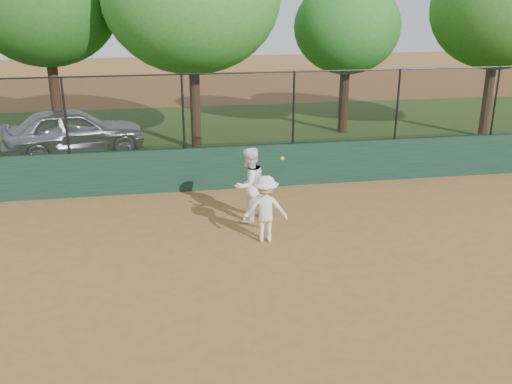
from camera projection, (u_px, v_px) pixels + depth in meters
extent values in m
plane|color=#986031|center=(233.00, 297.00, 10.29)|extent=(80.00, 80.00, 0.00)
cube|color=#1A3A28|center=(204.00, 169.00, 15.66)|extent=(26.00, 0.20, 1.20)
cube|color=#2A4816|center=(191.00, 137.00, 21.43)|extent=(36.00, 12.00, 0.01)
imported|color=silver|center=(74.00, 131.00, 19.08)|extent=(4.92, 2.90, 1.57)
imported|color=white|center=(249.00, 185.00, 13.42)|extent=(1.11, 1.06, 1.80)
imported|color=#E9E8C6|center=(265.00, 209.00, 12.37)|extent=(1.04, 0.69, 1.50)
sphere|color=#C3EE35|center=(282.00, 158.00, 11.84)|extent=(0.08, 0.08, 0.08)
cube|color=black|center=(202.00, 111.00, 15.13)|extent=(26.00, 0.02, 2.00)
cylinder|color=black|center=(201.00, 74.00, 14.80)|extent=(26.00, 0.04, 0.04)
cylinder|color=black|center=(65.00, 116.00, 14.56)|extent=(0.06, 0.06, 2.00)
cylinder|color=black|center=(183.00, 112.00, 15.05)|extent=(0.06, 0.06, 2.00)
cylinder|color=black|center=(294.00, 108.00, 15.53)|extent=(0.06, 0.06, 2.00)
cylinder|color=black|center=(397.00, 104.00, 16.01)|extent=(0.06, 0.06, 2.00)
cylinder|color=black|center=(495.00, 101.00, 16.50)|extent=(0.06, 0.06, 2.00)
cylinder|color=#462D18|center=(56.00, 103.00, 19.98)|extent=(0.36, 0.36, 2.96)
ellipsoid|color=#25591A|center=(45.00, 3.00, 18.86)|extent=(4.85, 4.41, 4.19)
cylinder|color=#492E1A|center=(195.00, 108.00, 19.45)|extent=(0.36, 0.36, 2.84)
cylinder|color=#3D2514|center=(344.00, 101.00, 21.85)|extent=(0.36, 0.36, 2.42)
ellipsoid|color=#286721|center=(347.00, 27.00, 20.94)|extent=(3.96, 3.60, 3.42)
cylinder|color=#4A2E1A|center=(487.00, 101.00, 21.16)|extent=(0.36, 0.36, 2.72)
ellipsoid|color=#2C5F1B|center=(500.00, 9.00, 20.07)|extent=(4.90, 4.45, 4.23)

